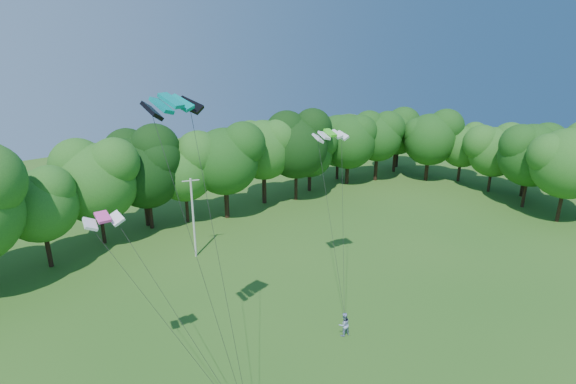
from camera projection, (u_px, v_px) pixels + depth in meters
utility_pole at (193, 217)px, 42.24m from camera, size 1.52×0.59×7.88m
kite_flyer_right at (344, 324)px, 31.63m from camera, size 0.99×0.83×1.79m
kite_teal at (171, 101)px, 22.01m from camera, size 3.26×2.08×0.71m
kite_green at (330, 133)px, 34.34m from camera, size 2.88×1.74×0.47m
kite_pink at (103, 217)px, 23.16m from camera, size 1.99×1.04×0.39m
tree_back_center at (145, 163)px, 47.64m from camera, size 8.21×8.21×11.94m
tree_back_east at (338, 137)px, 65.55m from camera, size 7.01×7.01×10.20m
tree_flank_east at (529, 149)px, 58.18m from camera, size 7.09×7.09×10.31m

